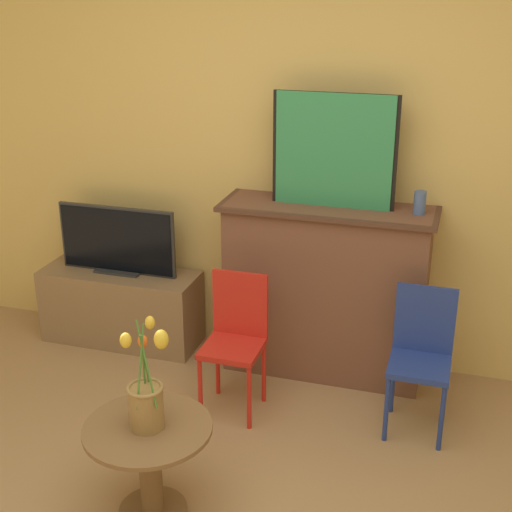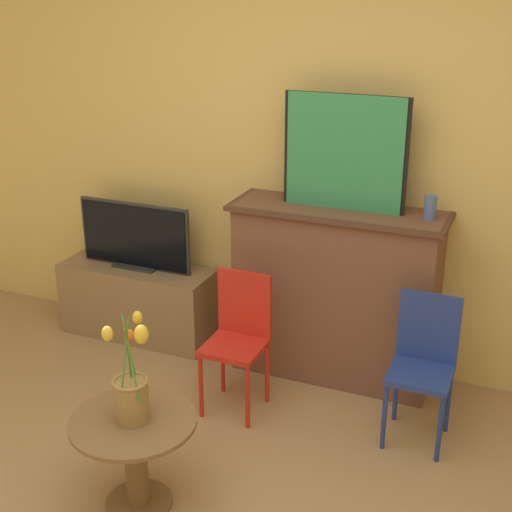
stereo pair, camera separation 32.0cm
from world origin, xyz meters
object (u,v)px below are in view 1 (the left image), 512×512
object	(u,v)px
chair_red	(236,334)
chair_blue	(421,351)
tv_monitor	(117,241)
painting	(334,151)
vase_tulips	(146,397)

from	to	relation	value
chair_red	chair_blue	world-z (taller)	same
tv_monitor	chair_red	bearing A→B (deg)	-28.30
chair_red	painting	bearing A→B (deg)	53.29
painting	vase_tulips	xyz separation A→B (m)	(-0.46, -1.42, -0.73)
painting	vase_tulips	size ratio (longest dim) A/B	1.32
tv_monitor	vase_tulips	bearing A→B (deg)	-58.86
painting	chair_blue	bearing A→B (deg)	-36.52
painting	vase_tulips	world-z (taller)	painting
tv_monitor	chair_red	distance (m)	1.07
tv_monitor	chair_red	world-z (taller)	tv_monitor
chair_blue	vase_tulips	size ratio (longest dim) A/B	1.48
tv_monitor	vase_tulips	size ratio (longest dim) A/B	1.49
tv_monitor	chair_red	size ratio (longest dim) A/B	1.01
chair_red	chair_blue	xyz separation A→B (m)	(0.94, 0.10, 0.00)
painting	chair_blue	distance (m)	1.12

